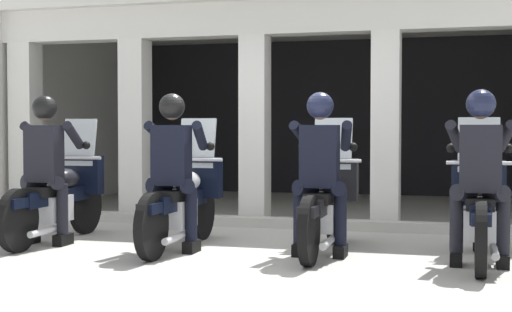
{
  "coord_description": "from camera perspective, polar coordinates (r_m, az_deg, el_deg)",
  "views": [
    {
      "loc": [
        2.07,
        -7.31,
        1.24
      ],
      "look_at": [
        0.0,
        0.18,
        0.95
      ],
      "focal_mm": 52.91,
      "sensor_mm": 36.0,
      "label": 1
    }
  ],
  "objects": [
    {
      "name": "motorcycle_far_right",
      "position": [
        7.32,
        16.53,
        -3.76
      ],
      "size": [
        0.62,
        2.04,
        1.35
      ],
      "rotation": [
        0.0,
        0.0,
        0.13
      ],
      "color": "black",
      "rests_on": "ground"
    },
    {
      "name": "police_officer_center_right",
      "position": [
        7.27,
        4.88,
        -0.26
      ],
      "size": [
        0.63,
        0.61,
        1.58
      ],
      "rotation": [
        0.0,
        0.0,
        0.25
      ],
      "color": "black",
      "rests_on": "ground"
    },
    {
      "name": "station_building",
      "position": [
        12.27,
        6.99,
        5.42
      ],
      "size": [
        9.68,
        5.14,
        3.05
      ],
      "color": "black",
      "rests_on": "ground"
    },
    {
      "name": "motorcycle_center_left",
      "position": [
        7.86,
        -5.53,
        -3.28
      ],
      "size": [
        0.62,
        2.04,
        1.35
      ],
      "rotation": [
        0.0,
        0.0,
        0.27
      ],
      "color": "black",
      "rests_on": "ground"
    },
    {
      "name": "motorcycle_far_left",
      "position": [
        8.57,
        -14.59,
        -2.89
      ],
      "size": [
        0.62,
        2.04,
        1.35
      ],
      "rotation": [
        0.0,
        0.0,
        0.2
      ],
      "color": "black",
      "rests_on": "ground"
    },
    {
      "name": "ground_plane",
      "position": [
        10.58,
        4.08,
        -4.61
      ],
      "size": [
        80.0,
        80.0,
        0.0
      ],
      "primitive_type": "plane",
      "color": "#A8A59E"
    },
    {
      "name": "police_officer_far_right",
      "position": [
        7.01,
        16.6,
        -0.43
      ],
      "size": [
        0.63,
        0.61,
        1.58
      ],
      "rotation": [
        0.0,
        0.0,
        0.13
      ],
      "color": "black",
      "rests_on": "ground"
    },
    {
      "name": "police_officer_center_left",
      "position": [
        7.57,
        -6.32,
        -0.17
      ],
      "size": [
        0.63,
        0.61,
        1.58
      ],
      "rotation": [
        0.0,
        0.0,
        0.27
      ],
      "color": "black",
      "rests_on": "ground"
    },
    {
      "name": "motorcycle_center_right",
      "position": [
        7.58,
        5.27,
        -3.48
      ],
      "size": [
        0.62,
        2.04,
        1.35
      ],
      "rotation": [
        0.0,
        0.0,
        0.25
      ],
      "color": "black",
      "rests_on": "ground"
    },
    {
      "name": "kerb_strip",
      "position": [
        9.34,
        4.19,
        -5.14
      ],
      "size": [
        9.18,
        0.24,
        0.12
      ],
      "primitive_type": "cube",
      "color": "#B7B5AD",
      "rests_on": "ground"
    },
    {
      "name": "police_officer_far_left",
      "position": [
        8.3,
        -15.61,
        -0.04
      ],
      "size": [
        0.63,
        0.61,
        1.58
      ],
      "rotation": [
        0.0,
        0.0,
        0.2
      ],
      "color": "black",
      "rests_on": "ground"
    }
  ]
}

